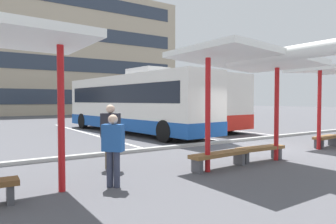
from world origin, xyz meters
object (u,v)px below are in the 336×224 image
waiting_shelter_1 (253,61)px  bench_2 (261,150)px  coach_bus_0 (133,104)px  bench_3 (326,139)px  waiting_passenger_1 (113,146)px  bench_1 (219,156)px  coach_bus_1 (177,103)px  waiting_passenger_2 (111,131)px

waiting_shelter_1 → bench_2: 2.82m
coach_bus_0 → waiting_shelter_1: (-1.41, -10.11, 1.28)m
bench_3 → waiting_passenger_1: waiting_passenger_1 is taller
waiting_passenger_1 → bench_2: bearing=1.5°
waiting_shelter_1 → waiting_passenger_1: bearing=175.6°
waiting_shelter_1 → bench_1: bearing=157.8°
waiting_shelter_1 → waiting_passenger_1: waiting_shelter_1 is taller
coach_bus_1 → waiting_shelter_1: 12.19m
bench_3 → waiting_passenger_2: waiting_passenger_2 is taller
coach_bus_1 → waiting_passenger_1: size_ratio=6.79×
waiting_passenger_1 → waiting_shelter_1: bearing=-4.4°
waiting_shelter_1 → bench_3: 6.04m
bench_1 → bench_3: bearing=4.5°
bench_2 → coach_bus_0: bearing=87.0°
waiting_passenger_2 → bench_1: bearing=-33.2°
bench_3 → waiting_passenger_2: (-8.76, 1.13, 0.70)m
bench_1 → waiting_passenger_2: waiting_passenger_2 is taller
coach_bus_0 → bench_3: size_ratio=7.77×
waiting_shelter_1 → coach_bus_0: bearing=82.1°
coach_bus_1 → bench_3: coach_bus_1 is taller
waiting_shelter_1 → bench_2: waiting_shelter_1 is taller
bench_3 → waiting_passenger_1: 9.44m
bench_1 → waiting_shelter_1: bearing=-22.2°
coach_bus_1 → bench_1: size_ratio=5.46×
waiting_shelter_1 → waiting_passenger_2: bearing=149.5°
waiting_shelter_1 → bench_3: size_ratio=2.92×
waiting_passenger_1 → waiting_passenger_2: waiting_passenger_2 is taller
coach_bus_1 → waiting_shelter_1: coach_bus_1 is taller
coach_bus_1 → bench_2: size_ratio=6.12×
coach_bus_0 → coach_bus_1: 3.87m
coach_bus_1 → bench_1: bearing=-119.9°
bench_1 → waiting_passenger_1: waiting_passenger_1 is taller
coach_bus_0 → bench_1: bearing=-103.3°
coach_bus_0 → bench_1: coach_bus_0 is taller
coach_bus_0 → bench_1: 10.11m
bench_2 → waiting_passenger_1: 4.98m
bench_3 → coach_bus_1: bearing=91.1°
coach_bus_0 → bench_3: bearing=-66.8°
bench_1 → waiting_passenger_2: (-2.49, 1.63, 0.69)m
waiting_shelter_1 → bench_3: bearing=9.2°
waiting_shelter_1 → bench_1: size_ratio=2.36×
coach_bus_0 → waiting_shelter_1: size_ratio=2.66×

